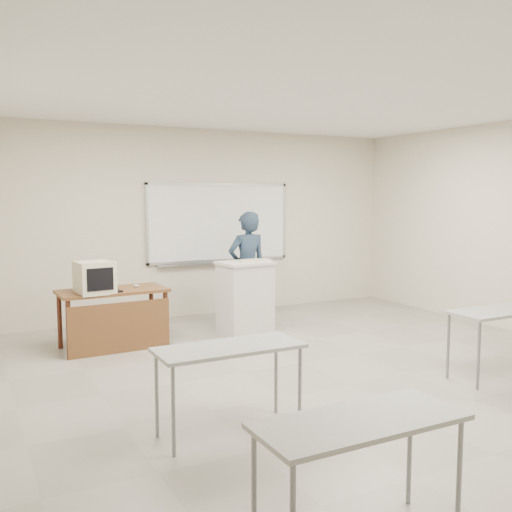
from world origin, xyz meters
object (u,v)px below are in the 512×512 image
instructor_desk (115,308)px  laptop (107,287)px  presenter (247,268)px  mouse (136,286)px  crt_monitor (94,277)px  keyboard (255,260)px  whiteboard (219,224)px  podium (245,297)px

instructor_desk → laptop: laptop is taller
laptop → presenter: size_ratio=0.18×
presenter → mouse: bearing=9.4°
crt_monitor → keyboard: crt_monitor is taller
instructor_desk → crt_monitor: size_ratio=2.83×
keyboard → instructor_desk: bearing=-171.8°
crt_monitor → presenter: 2.44m
whiteboard → instructor_desk: bearing=-144.9°
crt_monitor → keyboard: bearing=-5.8°
podium → presenter: 0.67m
whiteboard → crt_monitor: (-2.35, -1.49, -0.54)m
laptop → mouse: (0.42, 0.18, -0.04)m
crt_monitor → laptop: (0.15, -0.00, -0.14)m
whiteboard → laptop: bearing=-145.8°
crt_monitor → mouse: size_ratio=5.41×
laptop → presenter: (2.23, 0.53, 0.05)m
podium → keyboard: bearing=-13.0°
laptop → keyboard: size_ratio=0.71×
podium → presenter: bearing=53.8°
crt_monitor → mouse: bearing=10.9°
laptop → whiteboard: bearing=23.1°
instructor_desk → podium: podium is taller
laptop → mouse: laptop is taller
podium → crt_monitor: bearing=173.9°
mouse → keyboard: keyboard is taller
instructor_desk → mouse: bearing=24.3°
podium → presenter: presenter is taller
crt_monitor → laptop: crt_monitor is taller
instructor_desk → laptop: size_ratio=4.31×
podium → mouse: bearing=167.6°
crt_monitor → laptop: 0.20m
mouse → podium: bearing=10.1°
mouse → keyboard: size_ratio=0.20×
crt_monitor → presenter: bearing=6.7°
podium → keyboard: size_ratio=2.35×
mouse → instructor_desk: bearing=-137.9°
whiteboard → presenter: 1.15m
whiteboard → presenter: (0.03, -0.96, -0.63)m
laptop → presenter: bearing=2.4°
whiteboard → presenter: bearing=-88.5°
instructor_desk → presenter: presenter is taller
podium → keyboard: keyboard is taller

